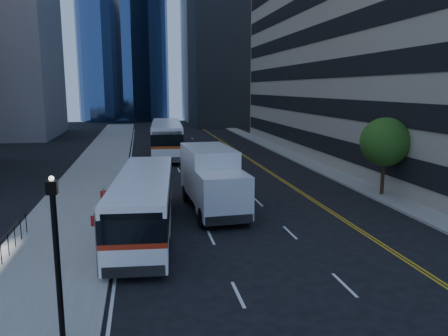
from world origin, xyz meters
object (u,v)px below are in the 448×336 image
street_tree (385,142)px  bus_front (144,202)px  lamp_post (57,252)px  bus_rear (167,138)px  box_truck (212,179)px

street_tree → bus_front: street_tree is taller
lamp_post → bus_front: bearing=75.3°
street_tree → lamp_post: street_tree is taller
bus_rear → box_truck: size_ratio=1.79×
street_tree → bus_rear: street_tree is taller
bus_rear → street_tree: bearing=-54.8°
lamp_post → box_truck: bearing=63.4°
lamp_post → bus_front: lamp_post is taller
box_truck → lamp_post: bearing=-119.9°
street_tree → lamp_post: size_ratio=1.12×
bus_front → lamp_post: bearing=-99.9°
lamp_post → bus_rear: 34.98m
street_tree → bus_front: (-15.60, -4.87, -2.02)m
lamp_post → bus_rear: bearing=81.8°
bus_front → box_truck: bearing=46.5°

